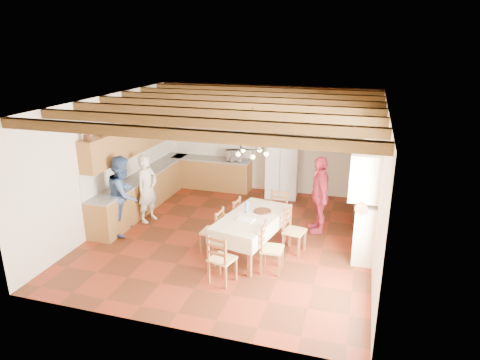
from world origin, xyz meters
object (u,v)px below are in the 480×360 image
at_px(hutch, 366,173).
at_px(chair_left_near, 212,230).
at_px(person_woman_red, 319,195).
at_px(microwave, 234,155).
at_px(chair_end_far, 277,213).
at_px(person_man, 147,189).
at_px(chair_left_far, 230,218).
at_px(refrigerator, 282,167).
at_px(chair_end_near, 222,258).
at_px(dining_table, 251,220).
at_px(chair_right_near, 272,248).
at_px(chair_right_far, 295,230).
at_px(person_woman_blue, 123,195).

height_order(hutch, chair_left_near, hutch).
xyz_separation_m(hutch, person_woman_red, (-0.97, -1.25, -0.21)).
height_order(person_woman_red, microwave, person_woman_red).
xyz_separation_m(chair_end_far, person_man, (-3.10, -0.23, 0.34)).
height_order(chair_left_near, chair_left_far, same).
relative_size(refrigerator, hutch, 0.77).
height_order(refrigerator, chair_left_near, refrigerator).
bearing_deg(chair_end_near, chair_left_far, -61.12).
xyz_separation_m(dining_table, chair_left_near, (-0.78, -0.18, -0.26)).
bearing_deg(chair_end_near, chair_right_near, -126.18).
bearing_deg(chair_right_far, person_woman_red, -5.15).
height_order(hutch, chair_end_far, hutch).
xyz_separation_m(dining_table, chair_right_far, (0.84, 0.31, -0.26)).
xyz_separation_m(chair_right_far, microwave, (-2.30, 3.23, 0.56)).
relative_size(refrigerator, chair_left_far, 1.77).
xyz_separation_m(chair_left_far, chair_right_near, (1.19, -1.08, 0.00)).
bearing_deg(refrigerator, chair_end_far, -85.74).
height_order(hutch, person_woman_blue, hutch).
xyz_separation_m(chair_left_far, person_man, (-2.17, 0.38, 0.34)).
xyz_separation_m(chair_right_near, chair_end_far, (-0.26, 1.69, 0.00)).
bearing_deg(chair_left_far, refrigerator, 173.39).
distance_m(chair_left_far, person_woman_blue, 2.43).
distance_m(chair_right_far, microwave, 4.01).
bearing_deg(dining_table, chair_left_far, 141.14).
bearing_deg(person_woman_red, refrigerator, -167.27).
bearing_deg(chair_end_far, hutch, 43.10).
height_order(chair_left_far, chair_right_near, same).
bearing_deg(chair_end_near, person_man, -23.59).
bearing_deg(chair_left_near, person_man, -113.78).
xyz_separation_m(dining_table, person_woman_blue, (-3.00, 0.17, 0.16)).
xyz_separation_m(chair_right_far, person_woman_blue, (-3.84, -0.14, 0.41)).
xyz_separation_m(chair_left_far, chair_end_far, (0.93, 0.61, 0.00)).
height_order(refrigerator, person_man, refrigerator).
xyz_separation_m(person_woman_red, microwave, (-2.64, 2.08, 0.15)).
distance_m(chair_left_near, microwave, 3.82).
bearing_deg(chair_right_near, person_man, 64.28).
xyz_separation_m(chair_left_near, chair_right_near, (1.34, -0.40, 0.00)).
relative_size(dining_table, person_woman_blue, 1.14).
relative_size(refrigerator, chair_left_near, 1.77).
bearing_deg(chair_left_far, chair_end_far, 127.67).
distance_m(refrigerator, chair_left_near, 3.73).
distance_m(chair_left_near, chair_left_far, 0.70).
xyz_separation_m(refrigerator, person_man, (-2.75, -2.57, -0.03)).
relative_size(refrigerator, person_man, 1.04).
height_order(chair_right_near, person_woman_red, person_woman_red).
bearing_deg(chair_left_far, chair_right_near, 52.09).
xyz_separation_m(refrigerator, dining_table, (0.05, -3.45, -0.11)).
height_order(chair_right_far, person_woman_blue, person_woman_blue).
distance_m(chair_right_far, person_woman_blue, 3.86).
relative_size(chair_right_far, microwave, 1.92).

